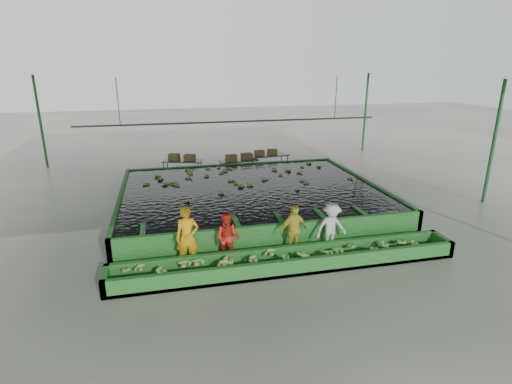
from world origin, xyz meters
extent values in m
plane|color=gray|center=(0.00, 0.00, 0.00)|extent=(80.00, 80.00, 0.00)
cube|color=gray|center=(0.00, 0.00, 5.00)|extent=(20.00, 22.00, 0.04)
cube|color=black|center=(0.00, 1.50, 0.85)|extent=(9.70, 7.70, 0.00)
cylinder|color=#59605B|center=(0.00, 5.00, 3.00)|extent=(0.08, 0.08, 14.00)
cylinder|color=#59605B|center=(-5.00, 5.00, 4.00)|extent=(0.04, 0.04, 2.00)
cylinder|color=#59605B|center=(5.00, 5.00, 4.00)|extent=(0.04, 0.04, 2.00)
imported|color=#E9A613|center=(-2.76, -2.80, 0.90)|extent=(0.67, 0.45, 1.79)
imported|color=red|center=(-1.60, -2.80, 0.75)|extent=(0.87, 0.76, 1.50)
imported|color=yellow|center=(0.38, -2.80, 0.80)|extent=(1.01, 0.64, 1.60)
imported|color=silver|center=(1.59, -2.80, 0.78)|extent=(1.06, 0.68, 1.56)
camera|label=1|loc=(-3.22, -13.25, 5.56)|focal=28.00mm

